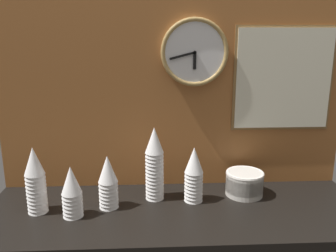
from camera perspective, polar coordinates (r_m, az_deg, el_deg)
ground_plane at (r=154.41cm, az=1.39°, el=-13.68°), size 160.00×56.00×4.00cm
wall_tiled_back at (r=163.51cm, az=0.81°, el=8.04°), size 160.00×3.00×105.00cm
cup_stack_center_left at (r=151.46cm, az=-9.59°, el=-8.83°), size 8.17×8.17×22.90cm
cup_stack_far_left at (r=154.68cm, az=-20.46°, el=-8.09°), size 8.17×8.17×27.81cm
cup_stack_left at (r=147.81cm, az=-15.18°, el=-10.11°), size 8.17×8.17×21.27cm
cup_stack_center at (r=155.54cm, az=-2.18°, el=-6.04°), size 8.17×8.17×32.72cm
cup_stack_center_right at (r=155.18cm, az=4.16°, el=-7.74°), size 8.17×8.17×24.54cm
bowl_stack_right at (r=166.51cm, az=12.16°, el=-8.85°), size 17.05×17.05×10.97cm
wall_clock at (r=160.50cm, az=4.29°, el=11.70°), size 30.16×2.70×30.16cm
menu_board at (r=172.44cm, az=18.04°, el=7.19°), size 46.38×1.32×47.89cm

